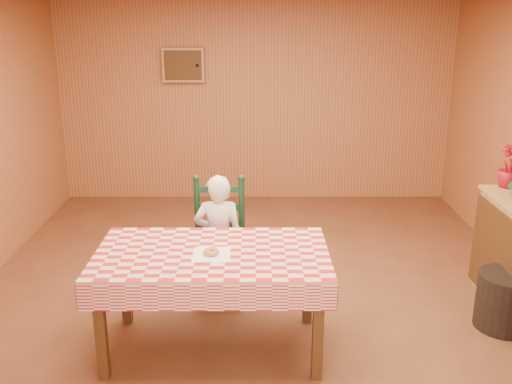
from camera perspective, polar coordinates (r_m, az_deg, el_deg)
ground at (r=4.93m, az=0.01°, el=-11.30°), size 6.00×6.00×0.00m
cabin_walls at (r=4.88m, az=-0.04°, el=11.04°), size 5.10×6.05×2.65m
dining_table at (r=4.07m, az=-4.40°, el=-7.04°), size 1.66×0.96×0.77m
ladder_chair at (r=4.87m, az=-3.69°, el=-5.16°), size 0.44×0.40×1.08m
seated_child at (r=4.79m, az=-3.75°, el=-4.77°), size 0.41×0.27×1.12m
napkin at (r=3.99m, az=-4.48°, el=-6.25°), size 0.26×0.26×0.00m
donut at (r=3.98m, az=-4.48°, el=-5.98°), size 0.14×0.14×0.04m
flower_arrangement at (r=5.36m, az=24.03°, el=2.34°), size 0.24×0.24×0.37m
storage_bin at (r=4.94m, az=23.66°, el=-9.96°), size 0.56×0.56×0.44m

